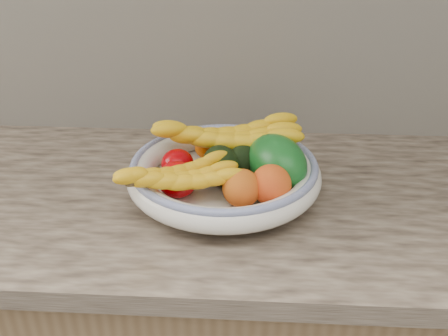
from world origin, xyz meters
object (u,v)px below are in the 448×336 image
(green_mango, at_px, (277,162))
(banana_bunch_back, at_px, (227,140))
(banana_bunch_front, at_px, (179,180))
(fruit_bowl, at_px, (224,173))

(green_mango, relative_size, banana_bunch_back, 0.46)
(green_mango, height_order, banana_bunch_front, green_mango)
(green_mango, distance_m, banana_bunch_back, 0.13)
(fruit_bowl, height_order, banana_bunch_front, banana_bunch_front)
(fruit_bowl, relative_size, green_mango, 2.57)
(fruit_bowl, distance_m, banana_bunch_back, 0.08)
(banana_bunch_front, bearing_deg, fruit_bowl, 23.85)
(green_mango, relative_size, banana_bunch_front, 0.61)
(fruit_bowl, xyz_separation_m, banana_bunch_back, (0.00, 0.07, 0.04))
(green_mango, bearing_deg, banana_bunch_front, 174.10)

